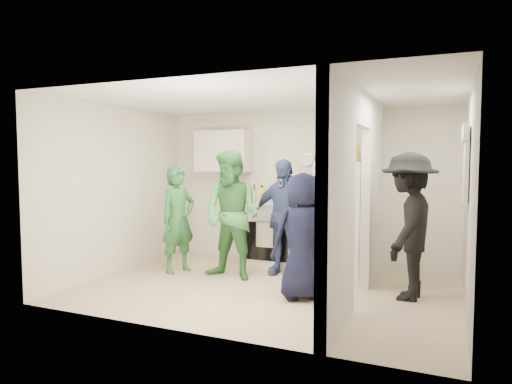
# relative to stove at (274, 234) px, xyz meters

# --- Properties ---
(floor) EXTENTS (4.80, 4.80, 0.00)m
(floor) POSITION_rel_stove_xyz_m (0.40, -1.37, -0.51)
(floor) COLOR tan
(floor) RESTS_ON ground
(wall_back) EXTENTS (4.80, 0.00, 4.80)m
(wall_back) POSITION_rel_stove_xyz_m (0.40, 0.33, 0.74)
(wall_back) COLOR silver
(wall_back) RESTS_ON floor
(wall_front) EXTENTS (4.80, 0.00, 4.80)m
(wall_front) POSITION_rel_stove_xyz_m (0.40, -3.07, 0.74)
(wall_front) COLOR silver
(wall_front) RESTS_ON floor
(wall_left) EXTENTS (0.00, 3.40, 3.40)m
(wall_left) POSITION_rel_stove_xyz_m (-2.00, -1.37, 0.74)
(wall_left) COLOR silver
(wall_left) RESTS_ON floor
(wall_right) EXTENTS (0.00, 3.40, 3.40)m
(wall_right) POSITION_rel_stove_xyz_m (2.80, -1.37, 0.74)
(wall_right) COLOR silver
(wall_right) RESTS_ON floor
(ceiling) EXTENTS (4.80, 4.80, 0.00)m
(ceiling) POSITION_rel_stove_xyz_m (0.40, -1.37, 1.99)
(ceiling) COLOR white
(ceiling) RESTS_ON wall_back
(partition_pier_back) EXTENTS (0.12, 1.20, 2.50)m
(partition_pier_back) POSITION_rel_stove_xyz_m (1.60, -0.27, 0.74)
(partition_pier_back) COLOR silver
(partition_pier_back) RESTS_ON floor
(partition_pier_front) EXTENTS (0.12, 1.20, 2.50)m
(partition_pier_front) POSITION_rel_stove_xyz_m (1.60, -2.47, 0.74)
(partition_pier_front) COLOR silver
(partition_pier_front) RESTS_ON floor
(partition_header) EXTENTS (0.12, 1.00, 0.40)m
(partition_header) POSITION_rel_stove_xyz_m (1.60, -1.37, 1.79)
(partition_header) COLOR silver
(partition_header) RESTS_ON partition_pier_back
(stove) EXTENTS (0.85, 0.71, 1.01)m
(stove) POSITION_rel_stove_xyz_m (0.00, 0.00, 0.00)
(stove) COLOR white
(stove) RESTS_ON floor
(upper_cabinet) EXTENTS (0.95, 0.34, 0.70)m
(upper_cabinet) POSITION_rel_stove_xyz_m (-1.00, 0.15, 1.34)
(upper_cabinet) COLOR silver
(upper_cabinet) RESTS_ON wall_back
(fridge) EXTENTS (0.69, 0.67, 1.67)m
(fridge) POSITION_rel_stove_xyz_m (1.10, -0.03, 0.33)
(fridge) COLOR silver
(fridge) RESTS_ON floor
(wicker_basket) EXTENTS (0.35, 0.25, 0.15)m
(wicker_basket) POSITION_rel_stove_xyz_m (1.00, 0.02, 1.24)
(wicker_basket) COLOR brown
(wicker_basket) RESTS_ON fridge
(blue_bowl) EXTENTS (0.24, 0.24, 0.11)m
(blue_bowl) POSITION_rel_stove_xyz_m (1.00, 0.02, 1.37)
(blue_bowl) COLOR #162897
(blue_bowl) RESTS_ON wicker_basket
(yellow_cup_stack_top) EXTENTS (0.09, 0.09, 0.25)m
(yellow_cup_stack_top) POSITION_rel_stove_xyz_m (1.32, -0.13, 1.29)
(yellow_cup_stack_top) COLOR yellow
(yellow_cup_stack_top) RESTS_ON fridge
(wall_clock) EXTENTS (0.22, 0.02, 0.22)m
(wall_clock) POSITION_rel_stove_xyz_m (0.45, 0.31, 1.19)
(wall_clock) COLOR white
(wall_clock) RESTS_ON wall_back
(spice_shelf) EXTENTS (0.35, 0.08, 0.03)m
(spice_shelf) POSITION_rel_stove_xyz_m (0.40, 0.28, 0.84)
(spice_shelf) COLOR olive
(spice_shelf) RESTS_ON wall_back
(nook_window) EXTENTS (0.03, 0.70, 0.80)m
(nook_window) POSITION_rel_stove_xyz_m (2.78, -1.17, 1.14)
(nook_window) COLOR black
(nook_window) RESTS_ON wall_right
(nook_window_frame) EXTENTS (0.04, 0.76, 0.86)m
(nook_window_frame) POSITION_rel_stove_xyz_m (2.77, -1.17, 1.14)
(nook_window_frame) COLOR white
(nook_window_frame) RESTS_ON wall_right
(nook_valance) EXTENTS (0.04, 0.82, 0.18)m
(nook_valance) POSITION_rel_stove_xyz_m (2.74, -1.17, 1.49)
(nook_valance) COLOR white
(nook_valance) RESTS_ON wall_right
(yellow_cup_stack_stove) EXTENTS (0.09, 0.09, 0.25)m
(yellow_cup_stack_stove) POSITION_rel_stove_xyz_m (-0.12, -0.22, 0.63)
(yellow_cup_stack_stove) COLOR #FFFB15
(yellow_cup_stack_stove) RESTS_ON stove
(red_cup) EXTENTS (0.09, 0.09, 0.12)m
(red_cup) POSITION_rel_stove_xyz_m (0.22, -0.20, 0.57)
(red_cup) COLOR #B40C2C
(red_cup) RESTS_ON stove
(person_green_left) EXTENTS (0.57, 0.68, 1.59)m
(person_green_left) POSITION_rel_stove_xyz_m (-1.16, -1.02, 0.29)
(person_green_left) COLOR #2C6E32
(person_green_left) RESTS_ON floor
(person_green_center) EXTENTS (0.96, 0.79, 1.84)m
(person_green_center) POSITION_rel_stove_xyz_m (-0.23, -1.05, 0.41)
(person_green_center) COLOR #398344
(person_green_center) RESTS_ON floor
(person_denim) EXTENTS (1.04, 0.51, 1.72)m
(person_denim) POSITION_rel_stove_xyz_m (0.35, -0.53, 0.35)
(person_denim) COLOR navy
(person_denim) RESTS_ON floor
(person_navy) EXTENTS (0.90, 0.85, 1.55)m
(person_navy) POSITION_rel_stove_xyz_m (0.97, -1.56, 0.27)
(person_navy) COLOR black
(person_navy) RESTS_ON floor
(person_nook) EXTENTS (0.80, 1.23, 1.80)m
(person_nook) POSITION_rel_stove_xyz_m (2.16, -1.05, 0.39)
(person_nook) COLOR black
(person_nook) RESTS_ON floor
(bottle_a) EXTENTS (0.07, 0.07, 0.26)m
(bottle_a) POSITION_rel_stove_xyz_m (-0.27, 0.13, 0.64)
(bottle_a) COLOR brown
(bottle_a) RESTS_ON stove
(bottle_b) EXTENTS (0.07, 0.07, 0.28)m
(bottle_b) POSITION_rel_stove_xyz_m (-0.17, -0.06, 0.65)
(bottle_b) COLOR #1B5235
(bottle_b) RESTS_ON stove
(bottle_c) EXTENTS (0.07, 0.07, 0.25)m
(bottle_c) POSITION_rel_stove_xyz_m (-0.10, 0.17, 0.63)
(bottle_c) COLOR silver
(bottle_c) RESTS_ON stove
(bottle_d) EXTENTS (0.07, 0.07, 0.25)m
(bottle_d) POSITION_rel_stove_xyz_m (0.04, -0.04, 0.63)
(bottle_d) COLOR brown
(bottle_d) RESTS_ON stove
(bottle_e) EXTENTS (0.08, 0.08, 0.30)m
(bottle_e) POSITION_rel_stove_xyz_m (0.10, 0.19, 0.66)
(bottle_e) COLOR #ADB0BF
(bottle_e) RESTS_ON stove
(bottle_f) EXTENTS (0.08, 0.08, 0.30)m
(bottle_f) POSITION_rel_stove_xyz_m (0.17, 0.02, 0.65)
(bottle_f) COLOR #163814
(bottle_f) RESTS_ON stove
(bottle_g) EXTENTS (0.07, 0.07, 0.25)m
(bottle_g) POSITION_rel_stove_xyz_m (0.26, 0.14, 0.63)
(bottle_g) COLOR olive
(bottle_g) RESTS_ON stove
(bottle_h) EXTENTS (0.07, 0.07, 0.30)m
(bottle_h) POSITION_rel_stove_xyz_m (-0.29, -0.12, 0.65)
(bottle_h) COLOR #A6AEB2
(bottle_h) RESTS_ON stove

